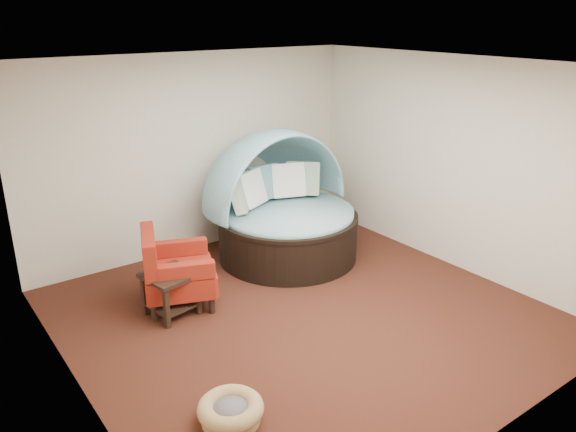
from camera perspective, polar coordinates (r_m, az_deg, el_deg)
floor at (r=6.61m, az=1.50°, el=-9.89°), size 5.00×5.00×0.00m
wall_back at (r=8.07m, az=-9.41°, el=6.21°), size 5.00×0.00×5.00m
wall_front at (r=4.48m, az=21.78°, el=-6.58°), size 5.00×0.00×5.00m
wall_left at (r=5.00m, az=-21.68°, el=-3.80°), size 0.00×5.00×5.00m
wall_right at (r=7.76m, az=16.40°, el=5.10°), size 0.00×5.00×5.00m
ceiling at (r=5.75m, az=1.76°, el=15.07°), size 5.00×5.00×0.00m
canopy_daybed at (r=7.83m, az=-0.57°, el=1.71°), size 2.16×2.04×1.80m
pet_basket at (r=5.08m, az=-5.84°, el=-19.07°), size 0.72×0.72×0.20m
red_armchair at (r=6.75m, az=-11.50°, el=-5.46°), size 1.05×1.05×0.95m
side_table at (r=6.58m, az=-11.82°, el=-7.17°), size 0.62×0.62×0.52m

